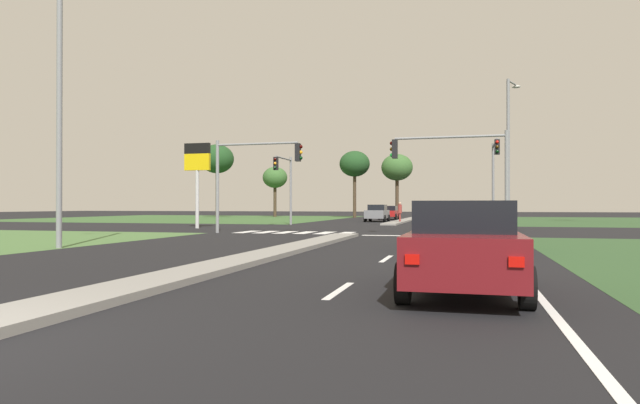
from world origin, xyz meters
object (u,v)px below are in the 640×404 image
car_red_third (389,212)px  traffic_signal_near_left (250,168)px  treeline_second (275,178)px  treeline_third (355,164)px  car_beige_sixth (462,222)px  treeline_fourth (397,168)px  car_maroon_second (464,246)px  street_lamp_near (55,84)px  street_lamp_second (509,146)px  pedestrian_at_median (400,210)px  traffic_signal_far_left (285,178)px  treeline_near (217,159)px  fuel_price_totem (197,166)px  car_black_fifth (475,217)px  car_blue_near (462,226)px  traffic_signal_near_right (459,163)px  traffic_signal_far_right (495,167)px  car_grey_fourth (377,213)px

car_red_third → traffic_signal_near_left: bearing=84.0°
treeline_second → treeline_third: treeline_third is taller
car_beige_sixth → treeline_fourth: bearing=100.6°
car_maroon_second → street_lamp_near: size_ratio=0.42×
street_lamp_second → pedestrian_at_median: 14.29m
traffic_signal_near_left → treeline_third: 39.19m
traffic_signal_far_left → street_lamp_second: 16.38m
treeline_near → pedestrian_at_median: bearing=-34.7°
pedestrian_at_median → fuel_price_totem: fuel_price_totem is taller
treeline_near → treeline_fourth: 23.09m
treeline_third → pedestrian_at_median: bearing=-68.2°
car_red_third → treeline_third: (-5.27, 7.12, 5.86)m
traffic_signal_far_left → treeline_third: (-0.02, 27.22, 2.98)m
pedestrian_at_median → treeline_third: treeline_third is taller
traffic_signal_near_left → street_lamp_second: bearing=30.5°
car_black_fifth → fuel_price_totem: size_ratio=0.80×
street_lamp_near → car_beige_sixth: bearing=30.9°
car_blue_near → treeline_second: (-24.38, 49.76, 4.36)m
car_blue_near → car_black_fifth: 17.01m
car_black_fifth → street_lamp_second: 4.89m
car_beige_sixth → treeline_fourth: treeline_fourth is taller
traffic_signal_near_right → street_lamp_near: street_lamp_near is taller
car_blue_near → traffic_signal_far_right: size_ratio=0.74×
car_blue_near → treeline_second: treeline_second is taller
treeline_third → car_beige_sixth: bearing=-72.7°
car_black_fifth → pedestrian_at_median: size_ratio=2.70×
traffic_signal_far_left → street_lamp_near: size_ratio=0.50×
car_red_third → treeline_fourth: treeline_fourth is taller
car_maroon_second → traffic_signal_far_left: traffic_signal_far_left is taller
traffic_signal_near_left → car_blue_near: bearing=-37.5°
car_black_fifth → treeline_fourth: (-8.61, 30.29, 5.30)m
traffic_signal_far_right → car_black_fifth: bearing=-114.2°
car_maroon_second → street_lamp_near: 16.23m
fuel_price_totem → pedestrian_at_median: bearing=50.2°
car_maroon_second → street_lamp_near: bearing=155.2°
car_maroon_second → car_black_fifth: (0.66, 26.36, -0.05)m
traffic_signal_near_left → street_lamp_near: 12.04m
car_beige_sixth → treeline_second: bearing=118.8°
treeline_near → treeline_third: (17.69, 2.03, -0.87)m
car_black_fifth → street_lamp_second: size_ratio=0.48×
street_lamp_second → pedestrian_at_median: size_ratio=5.66×
car_red_third → traffic_signal_near_right: (7.74, -31.90, 2.87)m
car_maroon_second → traffic_signal_near_right: traffic_signal_near_right is taller
car_red_third → traffic_signal_far_right: traffic_signal_far_right is taller
car_black_fifth → fuel_price_totem: 18.41m
car_red_third → street_lamp_near: street_lamp_near is taller
car_grey_fourth → treeline_near: treeline_near is taller
car_blue_near → street_lamp_near: street_lamp_near is taller
treeline_near → traffic_signal_far_right: bearing=-38.0°
car_grey_fourth → treeline_fourth: bearing=-90.1°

